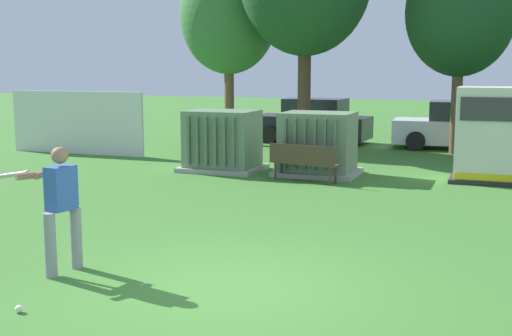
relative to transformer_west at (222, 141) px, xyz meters
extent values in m
plane|color=#3D752D|center=(3.92, -8.90, -0.79)|extent=(96.00, 96.00, 0.00)
cube|color=silver|center=(-5.75, 1.60, 0.21)|extent=(4.80, 0.12, 2.00)
cube|color=#9E9B93|center=(0.00, 0.01, -0.73)|extent=(2.10, 1.70, 0.12)
cube|color=slate|center=(0.00, 0.01, 0.08)|extent=(1.80, 1.40, 1.50)
cube|color=#5B7056|center=(-0.64, -0.75, 0.08)|extent=(0.06, 0.12, 1.27)
cube|color=#5B7056|center=(-0.38, -0.75, 0.08)|extent=(0.06, 0.12, 1.27)
cube|color=#5B7056|center=(-0.13, -0.75, 0.08)|extent=(0.06, 0.12, 1.27)
cube|color=#5B7056|center=(0.13, -0.75, 0.08)|extent=(0.06, 0.12, 1.27)
cube|color=#5B7056|center=(0.38, -0.75, 0.08)|extent=(0.06, 0.12, 1.27)
cube|color=#5B7056|center=(0.64, -0.75, 0.08)|extent=(0.06, 0.12, 1.27)
cube|color=#9E9B93|center=(2.60, 0.19, -0.73)|extent=(2.10, 1.70, 0.12)
cube|color=slate|center=(2.60, 0.19, 0.08)|extent=(1.80, 1.40, 1.50)
cube|color=#5B7056|center=(1.96, -0.57, 0.08)|extent=(0.06, 0.12, 1.27)
cube|color=#5B7056|center=(2.21, -0.57, 0.08)|extent=(0.06, 0.12, 1.27)
cube|color=#5B7056|center=(2.47, -0.57, 0.08)|extent=(0.06, 0.12, 1.27)
cube|color=#5B7056|center=(2.72, -0.57, 0.08)|extent=(0.06, 0.12, 1.27)
cube|color=#5B7056|center=(2.98, -0.57, 0.08)|extent=(0.06, 0.12, 1.27)
cube|color=#5B7056|center=(3.23, -0.57, 0.08)|extent=(0.06, 0.12, 1.27)
cube|color=#262626|center=(6.70, 0.60, -0.74)|extent=(1.60, 1.40, 0.10)
cube|color=silver|center=(6.70, 0.60, 0.41)|extent=(1.40, 1.20, 2.20)
cube|color=#383838|center=(6.70, -0.02, 1.02)|extent=(1.19, 0.04, 0.55)
cube|color=yellow|center=(6.70, -0.02, -0.59)|extent=(1.33, 0.04, 0.16)
cube|color=#4C3828|center=(2.57, -0.90, -0.34)|extent=(1.84, 0.80, 0.05)
cube|color=#4C3828|center=(2.53, -1.08, -0.09)|extent=(1.76, 0.45, 0.44)
cylinder|color=#4C3828|center=(1.86, -0.59, -0.58)|extent=(0.06, 0.06, 0.42)
cylinder|color=#4C3828|center=(3.35, -0.94, -0.58)|extent=(0.06, 0.06, 0.42)
cylinder|color=#4C3828|center=(1.80, -0.86, -0.58)|extent=(0.06, 0.06, 0.42)
cylinder|color=#4C3828|center=(3.28, -1.21, -0.58)|extent=(0.06, 0.06, 0.42)
cylinder|color=gray|center=(1.47, -9.32, -0.35)|extent=(0.16, 0.16, 0.88)
cylinder|color=gray|center=(1.54, -8.85, -0.35)|extent=(0.16, 0.16, 0.88)
cube|color=#3359B2|center=(1.50, -9.08, 0.39)|extent=(0.30, 0.43, 0.60)
sphere|color=#9E7051|center=(1.50, -9.08, 0.84)|extent=(0.23, 0.23, 0.23)
cylinder|color=#9E7051|center=(1.12, -9.11, 0.55)|extent=(0.34, 0.52, 0.09)
cylinder|color=#9E7051|center=(1.15, -8.94, 0.55)|extent=(0.19, 0.55, 0.09)
cylinder|color=#B2B2B7|center=(0.46, -8.92, 0.48)|extent=(0.85, 0.20, 0.21)
sphere|color=#B2B2B7|center=(0.88, -8.98, 0.55)|extent=(0.08, 0.08, 0.08)
sphere|color=white|center=(1.94, -10.54, -0.74)|extent=(0.09, 0.09, 0.09)
cylinder|color=brown|center=(-2.25, 5.92, 0.61)|extent=(0.34, 0.34, 2.80)
ellipsoid|color=#387038|center=(-2.25, 5.92, 3.75)|extent=(3.45, 3.45, 4.09)
cylinder|color=#4C3828|center=(0.86, 4.86, 0.96)|extent=(0.43, 0.43, 3.49)
cylinder|color=brown|center=(5.64, 5.70, 0.59)|extent=(0.34, 0.34, 2.75)
ellipsoid|color=#1E4723|center=(5.64, 5.70, 3.68)|extent=(3.39, 3.39, 4.02)
cube|color=black|center=(0.48, 7.19, -0.21)|extent=(4.29, 1.94, 0.80)
cube|color=#262B33|center=(0.63, 7.18, 0.51)|extent=(2.19, 1.68, 0.64)
cylinder|color=black|center=(-0.87, 6.41, -0.47)|extent=(0.65, 0.26, 0.64)
cylinder|color=black|center=(-0.77, 8.11, -0.47)|extent=(0.65, 0.26, 0.64)
cylinder|color=black|center=(1.73, 6.26, -0.47)|extent=(0.65, 0.26, 0.64)
cylinder|color=black|center=(1.83, 7.96, -0.47)|extent=(0.65, 0.26, 0.64)
cube|color=silver|center=(5.62, 7.06, -0.21)|extent=(4.28, 1.91, 0.80)
cube|color=#262B33|center=(5.77, 7.07, 0.51)|extent=(2.18, 1.66, 0.64)
cylinder|color=black|center=(4.36, 6.15, -0.47)|extent=(0.65, 0.25, 0.64)
cylinder|color=black|center=(4.28, 7.85, -0.47)|extent=(0.65, 0.25, 0.64)
cylinder|color=black|center=(6.96, 6.28, -0.47)|extent=(0.65, 0.25, 0.64)
cylinder|color=black|center=(6.88, 7.98, -0.47)|extent=(0.65, 0.25, 0.64)
camera|label=1|loc=(7.05, -16.53, 2.03)|focal=47.13mm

